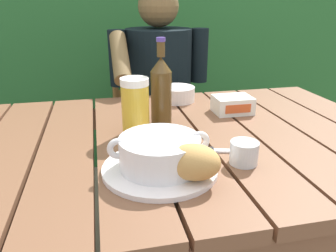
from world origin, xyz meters
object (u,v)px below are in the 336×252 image
Objects in this scene: bread_roll at (194,162)px; table_knife at (212,150)px; serving_plate at (160,168)px; water_glass_small at (244,153)px; soup_bowl at (160,151)px; diner_bowl at (177,94)px; person_eating at (160,89)px; beer_bottle at (161,90)px; butter_tub at (233,105)px; chair_near_diner at (154,122)px; beer_glass at (135,107)px.

table_knife is (0.09, 0.14, -0.05)m from bread_roll.
water_glass_small is at bearing -2.06° from serving_plate.
serving_plate is at bearing 0.00° from soup_bowl.
water_glass_small is at bearing -86.65° from diner_bowl.
person_eating is 0.60m from beer_bottle.
bread_roll reaches higher than serving_plate.
serving_plate reaches higher than table_knife.
person_eating is 9.24× the size of butter_tub.
bread_roll is at bearing -95.69° from chair_near_diner.
butter_tub is at bearing 58.66° from table_knife.
butter_tub reaches higher than water_glass_small.
soup_bowl is at bearing -101.92° from beer_bottle.
butter_tub is (0.26, 0.05, -0.08)m from beer_bottle.
person_eating is 8.53× the size of bread_roll.
table_knife is at bearing -121.34° from butter_tub.
bread_roll reaches higher than water_glass_small.
serving_plate is 1.60× the size of beer_glass.
person_eating is at bearing 88.82° from table_knife.
bread_roll reaches higher than butter_tub.
person_eating reaches higher than diner_bowl.
table_knife is (-0.02, -1.00, 0.29)m from chair_near_diner.
beer_bottle is 1.97× the size of diner_bowl.
person_eating reaches higher than beer_bottle.
soup_bowl is at bearing -101.05° from person_eating.
water_glass_small is at bearing -46.25° from beer_glass.
beer_glass is at bearing 96.36° from soup_bowl.
diner_bowl is (0.02, 0.47, 0.02)m from table_knife.
water_glass_small is 0.50× the size of diner_bowl.
diner_bowl is (0.00, -0.34, 0.07)m from person_eating.
chair_near_diner is 1.19m from bread_roll.
serving_plate is (-0.17, -1.07, 0.29)m from chair_near_diner.
water_glass_small is (0.14, -0.31, -0.08)m from beer_bottle.
beer_bottle is (0.00, 0.37, 0.06)m from bread_roll.
table_knife is (-0.05, 0.08, -0.02)m from water_glass_small.
person_eating is 0.54m from butter_tub.
diner_bowl reaches higher than table_knife.
serving_plate is 1.97× the size of diner_bowl.
diner_bowl is (0.11, 0.61, -0.02)m from bread_roll.
table_knife is 1.16× the size of diner_bowl.
water_glass_small and diner_bowl have the same top height.
bread_roll is 0.89× the size of table_knife.
soup_bowl is (-0.00, 0.00, 0.04)m from serving_plate.
butter_tub reaches higher than table_knife.
soup_bowl is 1.49× the size of table_knife.
serving_plate is 1.91× the size of bread_roll.
beer_glass is (-0.03, 0.23, 0.04)m from soup_bowl.
chair_near_diner is 13.46× the size of water_glass_small.
bread_roll is 0.16m from water_glass_small.
beer_glass is (-0.03, 0.23, 0.08)m from serving_plate.
bread_roll reaches higher than table_knife.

